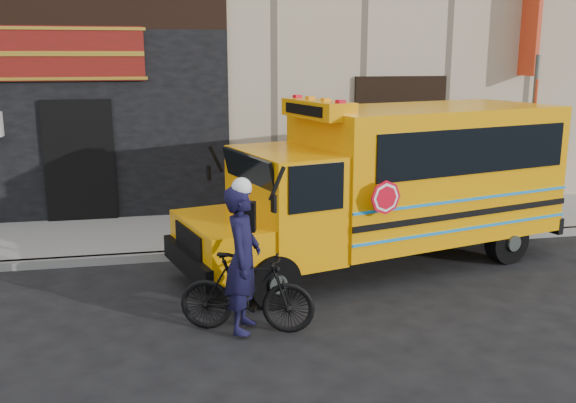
% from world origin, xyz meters
% --- Properties ---
extents(ground, '(120.00, 120.00, 0.00)m').
position_xyz_m(ground, '(0.00, 0.00, 0.00)').
color(ground, black).
rests_on(ground, ground).
extents(curb, '(40.00, 0.20, 0.15)m').
position_xyz_m(curb, '(0.00, 2.60, 0.07)').
color(curb, gray).
rests_on(curb, ground).
extents(sidewalk, '(40.00, 3.00, 0.15)m').
position_xyz_m(sidewalk, '(0.00, 4.10, 0.07)').
color(sidewalk, gray).
rests_on(sidewalk, ground).
extents(school_bus, '(7.21, 3.84, 2.92)m').
position_xyz_m(school_bus, '(2.48, 1.68, 1.51)').
color(school_bus, black).
rests_on(school_bus, ground).
extents(sign_pole, '(0.15, 0.30, 3.63)m').
position_xyz_m(sign_pole, '(5.58, 2.52, 1.98)').
color(sign_pole, '#3F4642').
rests_on(sign_pole, ground).
extents(bicycle, '(1.89, 1.06, 1.09)m').
position_xyz_m(bicycle, '(-0.50, -0.73, 0.55)').
color(bicycle, black).
rests_on(bicycle, ground).
extents(cyclist, '(0.67, 0.82, 1.95)m').
position_xyz_m(cyclist, '(-0.55, -0.78, 0.98)').
color(cyclist, black).
rests_on(cyclist, ground).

